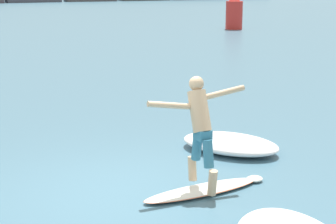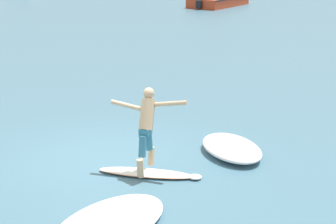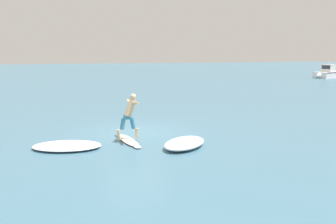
% 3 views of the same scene
% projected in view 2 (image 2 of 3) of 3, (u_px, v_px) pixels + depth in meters
% --- Properties ---
extents(ground_plane, '(200.00, 200.00, 0.00)m').
position_uv_depth(ground_plane, '(104.00, 158.00, 12.25)').
color(ground_plane, '#426C82').
extents(surfboard, '(2.16, 0.73, 0.23)m').
position_uv_depth(surfboard, '(148.00, 173.00, 11.37)').
color(surfboard, white).
rests_on(surfboard, ground).
extents(surfer, '(1.60, 0.85, 1.69)m').
position_uv_depth(surfer, '(147.00, 123.00, 11.15)').
color(surfer, tan).
rests_on(surfer, surfboard).
extents(wave_foam_at_tail, '(1.95, 2.62, 0.18)m').
position_uv_depth(wave_foam_at_tail, '(110.00, 221.00, 9.33)').
color(wave_foam_at_tail, white).
rests_on(wave_foam_at_tail, ground).
extents(wave_foam_at_nose, '(2.08, 2.20, 0.30)m').
position_uv_depth(wave_foam_at_nose, '(232.00, 148.00, 12.46)').
color(wave_foam_at_nose, white).
rests_on(wave_foam_at_nose, ground).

